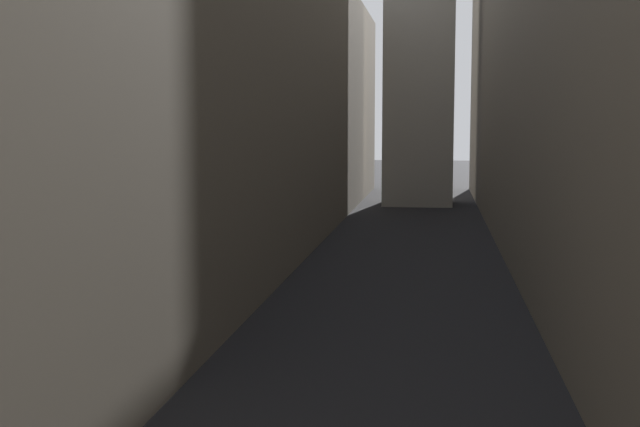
{
  "coord_description": "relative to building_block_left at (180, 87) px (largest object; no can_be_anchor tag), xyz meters",
  "views": [
    {
      "loc": [
        1.69,
        5.72,
        7.55
      ],
      "look_at": [
        0.0,
        17.88,
        6.23
      ],
      "focal_mm": 47.03,
      "sensor_mm": 36.0,
      "label": 1
    }
  ],
  "objects": [
    {
      "name": "building_block_left",
      "position": [
        0.0,
        0.0,
        0.0
      ],
      "size": [
        13.21,
        108.0,
        19.05
      ],
      "primitive_type": "cube",
      "color": "#756B5B",
      "rests_on": "ground"
    },
    {
      "name": "ground_plane",
      "position": [
        12.1,
        -2.0,
        -9.52
      ],
      "size": [
        264.0,
        264.0,
        0.0
      ],
      "primitive_type": "plane",
      "color": "black"
    }
  ]
}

